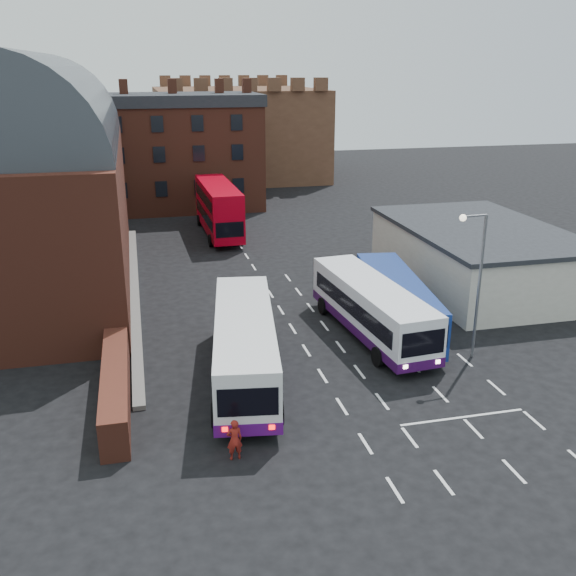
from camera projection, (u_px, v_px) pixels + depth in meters
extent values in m
plane|color=black|center=(337.00, 398.00, 30.63)|extent=(180.00, 180.00, 0.00)
cube|color=#602B1E|center=(36.00, 217.00, 44.86)|extent=(12.00, 28.00, 10.00)
cylinder|color=#1E2328|center=(27.00, 144.00, 43.21)|extent=(12.00, 26.00, 12.00)
cube|color=#602B1E|center=(116.00, 386.00, 29.92)|extent=(1.20, 10.00, 1.80)
cube|color=beige|center=(477.00, 257.00, 46.13)|extent=(10.00, 16.00, 4.00)
cube|color=#282B30|center=(480.00, 229.00, 45.43)|extent=(10.40, 16.40, 0.30)
cube|color=brown|center=(158.00, 158.00, 69.74)|extent=(22.00, 10.00, 11.00)
cube|color=brown|center=(237.00, 133.00, 90.58)|extent=(22.00, 22.00, 12.00)
cube|color=white|center=(245.00, 343.00, 31.87)|extent=(4.66, 12.77, 2.84)
cube|color=black|center=(245.00, 340.00, 31.81)|extent=(4.55, 11.60, 1.02)
cylinder|color=black|center=(218.00, 338.00, 35.96)|extent=(0.48, 1.17, 1.14)
cylinder|color=black|center=(215.00, 415.00, 28.06)|extent=(0.48, 1.17, 1.14)
cylinder|color=black|center=(269.00, 336.00, 36.19)|extent=(0.48, 1.17, 1.14)
cylinder|color=black|center=(280.00, 412.00, 28.29)|extent=(0.48, 1.17, 1.14)
cube|color=white|center=(371.00, 306.00, 37.07)|extent=(3.69, 12.04, 2.69)
cube|color=black|center=(371.00, 303.00, 37.01)|extent=(3.65, 10.85, 0.97)
cylinder|color=black|center=(423.00, 350.00, 34.53)|extent=(0.39, 1.10, 1.08)
cylinder|color=black|center=(361.00, 301.00, 41.68)|extent=(0.39, 1.10, 1.08)
cylinder|color=black|center=(378.00, 357.00, 33.73)|extent=(0.39, 1.10, 1.08)
cylinder|color=black|center=(323.00, 306.00, 40.88)|extent=(0.39, 1.10, 1.08)
cube|color=navy|center=(397.00, 301.00, 38.04)|extent=(4.19, 11.74, 2.61)
cube|color=black|center=(397.00, 298.00, 37.99)|extent=(4.08, 10.56, 0.94)
cylinder|color=black|center=(436.00, 345.00, 35.15)|extent=(0.44, 1.08, 1.04)
cylinder|color=black|center=(399.00, 297.00, 42.42)|extent=(0.44, 1.08, 1.04)
cylinder|color=black|center=(389.00, 347.00, 34.91)|extent=(0.44, 1.08, 1.04)
cylinder|color=black|center=(360.00, 299.00, 42.18)|extent=(0.44, 1.08, 1.04)
cube|color=#B70014|center=(219.00, 207.00, 59.14)|extent=(2.97, 11.99, 4.23)
cube|color=black|center=(219.00, 213.00, 59.33)|extent=(3.00, 10.79, 0.98)
cylinder|color=black|center=(241.00, 239.00, 56.69)|extent=(0.33, 1.09, 1.09)
cylinder|color=black|center=(226.00, 219.00, 64.02)|extent=(0.33, 1.09, 1.09)
cylinder|color=black|center=(211.00, 241.00, 56.04)|extent=(0.33, 1.09, 1.09)
cylinder|color=black|center=(199.00, 220.00, 63.37)|extent=(0.33, 1.09, 1.09)
cylinder|color=slate|center=(479.00, 288.00, 33.73)|extent=(0.16, 0.16, 7.89)
cylinder|color=slate|center=(475.00, 216.00, 32.21)|extent=(1.38, 0.23, 0.10)
sphere|color=#FFF2CC|center=(463.00, 218.00, 32.02)|extent=(0.36, 0.36, 0.36)
imported|color=maroon|center=(234.00, 440.00, 25.64)|extent=(0.68, 0.48, 1.78)
imported|color=tan|center=(262.00, 410.00, 28.16)|extent=(0.88, 0.83, 1.43)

